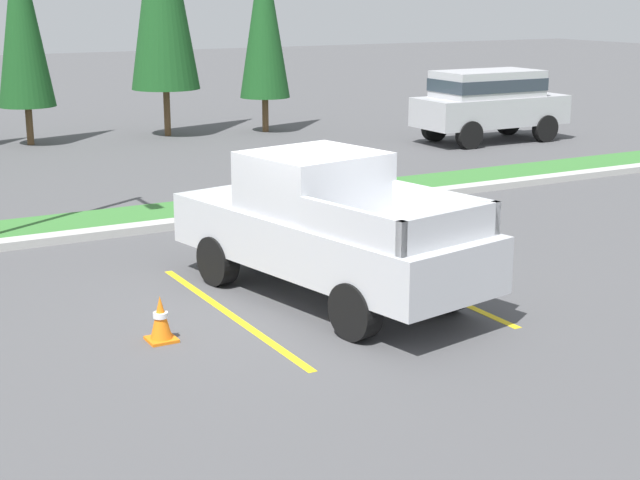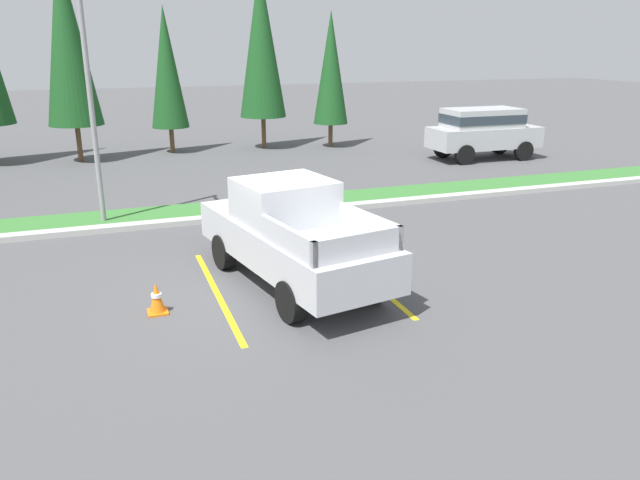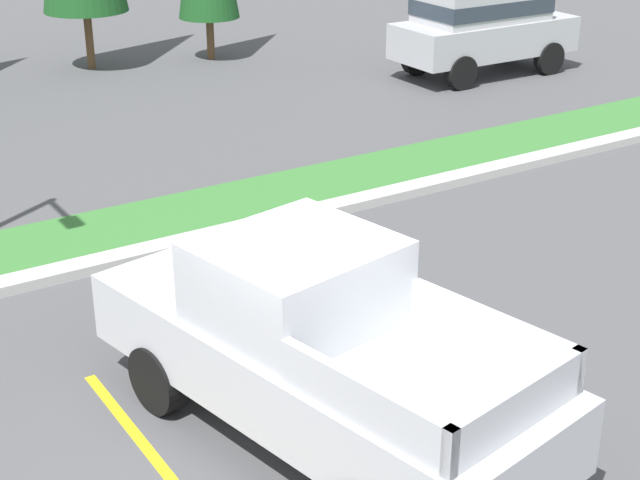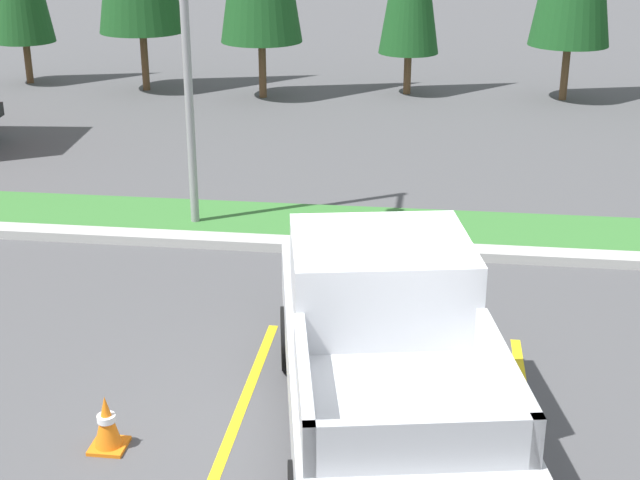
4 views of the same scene
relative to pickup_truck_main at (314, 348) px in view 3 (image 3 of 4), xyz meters
name	(u,v)px [view 3 (image 3 of 4)]	position (x,y,z in m)	size (l,w,h in m)	color
ground_plane	(302,436)	(-0.11, 0.06, -1.04)	(120.00, 120.00, 0.00)	#4C4C4F
parking_line_far	(436,393)	(1.56, -0.05, -1.04)	(0.12, 4.80, 0.01)	yellow
curb_strip	(119,259)	(-0.11, 5.06, -0.97)	(56.00, 0.40, 0.15)	#B2B2AD
grass_median	(91,236)	(-0.11, 6.16, -1.01)	(56.00, 1.80, 0.06)	#387533
pickup_truck_main	(314,348)	(0.00, 0.00, 0.00)	(2.85, 5.49, 2.10)	black
suv_distant	(483,25)	(11.65, 10.74, 0.20)	(4.62, 1.99, 2.10)	black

